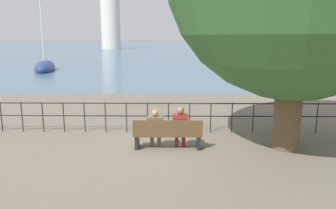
{
  "coord_description": "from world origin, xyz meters",
  "views": [
    {
      "loc": [
        0.15,
        -9.25,
        3.21
      ],
      "look_at": [
        0.0,
        0.5,
        1.22
      ],
      "focal_mm": 35.0,
      "sensor_mm": 36.0,
      "label": 1
    }
  ],
  "objects_px": {
    "seated_person_right": "(180,126)",
    "seated_person_left": "(155,127)",
    "sailboat_2": "(45,67)",
    "sailboat_1": "(280,61)",
    "harbor_lighthouse": "(110,17)",
    "sailboat_0": "(309,57)",
    "park_bench": "(168,135)"
  },
  "relations": [
    {
      "from": "sailboat_2",
      "to": "harbor_lighthouse",
      "type": "relative_size",
      "value": 0.51
    },
    {
      "from": "park_bench",
      "to": "sailboat_2",
      "type": "relative_size",
      "value": 0.2
    },
    {
      "from": "park_bench",
      "to": "harbor_lighthouse",
      "type": "bearing_deg",
      "value": 101.53
    },
    {
      "from": "seated_person_right",
      "to": "harbor_lighthouse",
      "type": "distance_m",
      "value": 91.23
    },
    {
      "from": "park_bench",
      "to": "seated_person_right",
      "type": "bearing_deg",
      "value": 11.79
    },
    {
      "from": "sailboat_2",
      "to": "seated_person_right",
      "type": "bearing_deg",
      "value": -76.5
    },
    {
      "from": "sailboat_2",
      "to": "seated_person_left",
      "type": "bearing_deg",
      "value": -77.89
    },
    {
      "from": "park_bench",
      "to": "sailboat_1",
      "type": "relative_size",
      "value": 0.19
    },
    {
      "from": "seated_person_right",
      "to": "harbor_lighthouse",
      "type": "height_order",
      "value": "harbor_lighthouse"
    },
    {
      "from": "sailboat_1",
      "to": "harbor_lighthouse",
      "type": "distance_m",
      "value": 65.17
    },
    {
      "from": "sailboat_1",
      "to": "harbor_lighthouse",
      "type": "height_order",
      "value": "harbor_lighthouse"
    },
    {
      "from": "sailboat_1",
      "to": "sailboat_2",
      "type": "relative_size",
      "value": 1.09
    },
    {
      "from": "seated_person_right",
      "to": "sailboat_1",
      "type": "distance_m",
      "value": 35.48
    },
    {
      "from": "park_bench",
      "to": "sailboat_0",
      "type": "xyz_separation_m",
      "value": [
        21.39,
        42.53,
        -0.16
      ]
    },
    {
      "from": "seated_person_right",
      "to": "park_bench",
      "type": "bearing_deg",
      "value": -168.21
    },
    {
      "from": "harbor_lighthouse",
      "to": "seated_person_left",
      "type": "bearing_deg",
      "value": -78.69
    },
    {
      "from": "sailboat_0",
      "to": "sailboat_1",
      "type": "xyz_separation_m",
      "value": [
        -7.57,
        -9.62,
        0.03
      ]
    },
    {
      "from": "sailboat_0",
      "to": "sailboat_1",
      "type": "distance_m",
      "value": 12.24
    },
    {
      "from": "park_bench",
      "to": "seated_person_left",
      "type": "relative_size",
      "value": 1.71
    },
    {
      "from": "seated_person_right",
      "to": "seated_person_left",
      "type": "bearing_deg",
      "value": 179.76
    },
    {
      "from": "seated_person_left",
      "to": "harbor_lighthouse",
      "type": "relative_size",
      "value": 0.06
    },
    {
      "from": "sailboat_0",
      "to": "sailboat_2",
      "type": "relative_size",
      "value": 1.15
    },
    {
      "from": "sailboat_2",
      "to": "harbor_lighthouse",
      "type": "height_order",
      "value": "harbor_lighthouse"
    },
    {
      "from": "sailboat_1",
      "to": "park_bench",
      "type": "bearing_deg",
      "value": -106.19
    },
    {
      "from": "seated_person_right",
      "to": "harbor_lighthouse",
      "type": "bearing_deg",
      "value": 101.76
    },
    {
      "from": "sailboat_1",
      "to": "harbor_lighthouse",
      "type": "xyz_separation_m",
      "value": [
        -31.97,
        56.11,
        8.76
      ]
    },
    {
      "from": "park_bench",
      "to": "harbor_lighthouse",
      "type": "distance_m",
      "value": 91.25
    },
    {
      "from": "seated_person_right",
      "to": "sailboat_0",
      "type": "bearing_deg",
      "value": 63.66
    },
    {
      "from": "sailboat_0",
      "to": "sailboat_2",
      "type": "height_order",
      "value": "sailboat_0"
    },
    {
      "from": "park_bench",
      "to": "harbor_lighthouse",
      "type": "relative_size",
      "value": 0.1
    },
    {
      "from": "seated_person_left",
      "to": "sailboat_2",
      "type": "bearing_deg",
      "value": 117.75
    },
    {
      "from": "sailboat_0",
      "to": "harbor_lighthouse",
      "type": "height_order",
      "value": "harbor_lighthouse"
    }
  ]
}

